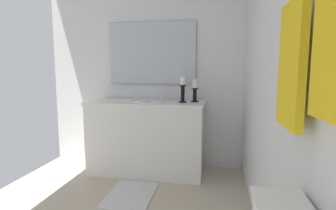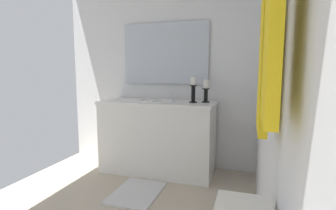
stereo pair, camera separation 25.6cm
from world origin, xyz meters
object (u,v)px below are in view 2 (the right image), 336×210
(mirror, at_px, (165,53))
(vanity_cabinet, at_px, (158,136))
(candle_holder_tall, at_px, (206,90))
(bath_mat, at_px, (137,193))
(candle_holder_short, at_px, (193,89))
(towel_near_vanity, at_px, (264,65))
(sink_basin, at_px, (158,104))
(towel_center, at_px, (272,41))

(mirror, bearing_deg, vanity_cabinet, -0.01)
(candle_holder_tall, distance_m, bath_mat, 1.33)
(bath_mat, bearing_deg, candle_holder_tall, 140.37)
(candle_holder_short, bearing_deg, towel_near_vanity, 19.94)
(towel_near_vanity, bearing_deg, bath_mat, -137.50)
(mirror, height_order, towel_near_vanity, mirror)
(vanity_cabinet, height_order, sink_basin, sink_basin)
(vanity_cabinet, bearing_deg, mirror, 179.99)
(mirror, bearing_deg, candle_holder_tall, 68.26)
(candle_holder_tall, xyz_separation_m, bath_mat, (0.68, -0.56, -0.99))
(candle_holder_short, bearing_deg, candle_holder_tall, 116.03)
(sink_basin, bearing_deg, mirror, -179.80)
(towel_near_vanity, xyz_separation_m, bath_mat, (-1.18, -1.08, -1.22))
(towel_center, bearing_deg, vanity_cabinet, -153.38)
(mirror, distance_m, towel_center, 2.68)
(vanity_cabinet, height_order, towel_near_vanity, towel_near_vanity)
(towel_near_vanity, height_order, towel_center, same)
(candle_holder_short, relative_size, towel_center, 0.71)
(vanity_cabinet, distance_m, bath_mat, 0.76)
(candle_holder_tall, height_order, towel_near_vanity, towel_near_vanity)
(towel_near_vanity, bearing_deg, mirror, -152.57)
(mirror, xyz_separation_m, towel_center, (2.44, 1.08, -0.17))
(sink_basin, relative_size, towel_near_vanity, 0.81)
(mirror, distance_m, towel_near_vanity, 2.36)
(towel_near_vanity, bearing_deg, towel_center, 0.00)
(candle_holder_tall, height_order, towel_center, towel_center)
(sink_basin, relative_size, candle_holder_tall, 1.55)
(sink_basin, height_order, candle_holder_short, candle_holder_short)
(vanity_cabinet, xyz_separation_m, mirror, (-0.28, 0.00, 1.01))
(towel_near_vanity, bearing_deg, sink_basin, -149.08)
(sink_basin, distance_m, bath_mat, 1.03)
(mirror, bearing_deg, candle_holder_short, 56.13)
(sink_basin, relative_size, mirror, 0.36)
(bath_mat, bearing_deg, mirror, 180.00)
(candle_holder_short, distance_m, towel_center, 2.26)
(sink_basin, relative_size, towel_center, 0.99)
(mirror, xyz_separation_m, towel_near_vanity, (2.09, 1.08, -0.21))
(candle_holder_short, bearing_deg, towel_center, 16.86)
(candle_holder_tall, xyz_separation_m, candle_holder_short, (0.06, -0.13, 0.02))
(towel_near_vanity, bearing_deg, candle_holder_tall, -164.40)
(mirror, xyz_separation_m, candle_holder_short, (0.29, 0.43, -0.43))
(towel_near_vanity, bearing_deg, candle_holder_short, -160.06)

